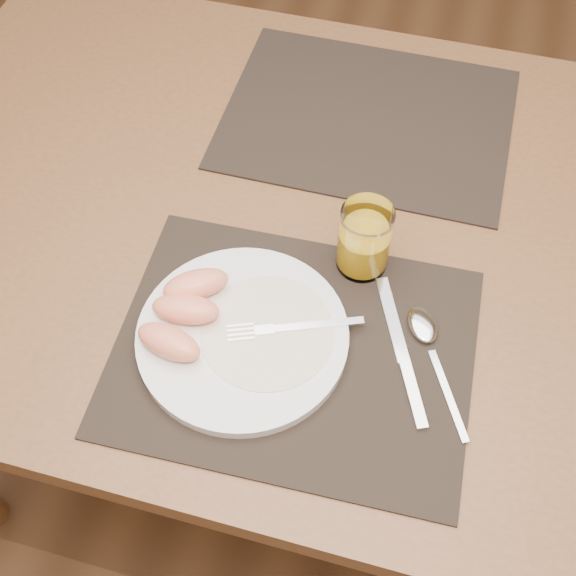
% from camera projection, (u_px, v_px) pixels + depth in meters
% --- Properties ---
extents(ground, '(5.00, 5.00, 0.00)m').
position_uv_depth(ground, '(316.00, 428.00, 1.66)').
color(ground, brown).
rests_on(ground, ground).
extents(table, '(1.40, 0.90, 0.75)m').
position_uv_depth(table, '(330.00, 256.00, 1.11)').
color(table, brown).
rests_on(table, ground).
extents(placemat_near, '(0.46, 0.36, 0.00)m').
position_uv_depth(placemat_near, '(294.00, 350.00, 0.92)').
color(placemat_near, black).
rests_on(placemat_near, table).
extents(placemat_far, '(0.45, 0.35, 0.00)m').
position_uv_depth(placemat_far, '(367.00, 118.00, 1.15)').
color(placemat_far, black).
rests_on(placemat_far, table).
extents(plate, '(0.27, 0.27, 0.02)m').
position_uv_depth(plate, '(243.00, 336.00, 0.92)').
color(plate, white).
rests_on(plate, placemat_near).
extents(plate_dressing, '(0.17, 0.17, 0.00)m').
position_uv_depth(plate_dressing, '(267.00, 331.00, 0.91)').
color(plate_dressing, white).
rests_on(plate_dressing, plate).
extents(fork, '(0.17, 0.08, 0.00)m').
position_uv_depth(fork, '(283.00, 328.00, 0.91)').
color(fork, silver).
rests_on(fork, plate).
extents(knife, '(0.10, 0.21, 0.01)m').
position_uv_depth(knife, '(404.00, 362.00, 0.90)').
color(knife, silver).
rests_on(knife, placemat_near).
extents(spoon, '(0.11, 0.18, 0.01)m').
position_uv_depth(spoon, '(426.00, 335.00, 0.92)').
color(spoon, silver).
rests_on(spoon, placemat_near).
extents(juice_glass, '(0.07, 0.07, 0.11)m').
position_uv_depth(juice_glass, '(364.00, 242.00, 0.95)').
color(juice_glass, white).
rests_on(juice_glass, placemat_near).
extents(grapefruit_wedges, '(0.10, 0.16, 0.03)m').
position_uv_depth(grapefruit_wedges, '(184.00, 311.00, 0.91)').
color(grapefruit_wedges, '#F78C65').
rests_on(grapefruit_wedges, plate).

